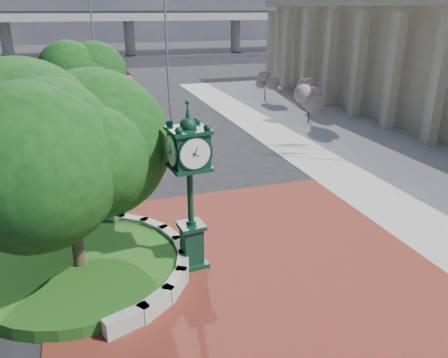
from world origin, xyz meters
TOP-DOWN VIEW (x-y plane):
  - ground at (0.00, 0.00)m, footprint 200.00×200.00m
  - plaza at (0.00, -1.00)m, footprint 12.00×12.00m
  - sidewalk at (16.00, 10.00)m, footprint 20.00×50.00m
  - planter_wall at (-2.71, -0.00)m, footprint 2.96×6.77m
  - grass_bed at (-5.00, 0.00)m, footprint 6.10×6.10m
  - overpass at (-0.22, 70.00)m, footprint 90.00×12.00m
  - tree_planter at (-5.00, 0.00)m, footprint 5.20×5.20m
  - tree_street at (-4.00, 18.00)m, footprint 4.40×4.40m
  - post_clock at (-1.53, -0.52)m, footprint 1.21×1.21m
  - parked_car at (0.16, 37.76)m, footprint 2.25×5.10m
  - street_lamp_near at (3.12, 25.15)m, footprint 2.06×0.81m
  - street_lamp_far at (-2.05, 41.29)m, footprint 2.23×0.50m
  - shrub_near at (11.20, 15.21)m, footprint 1.20×1.20m
  - shrub_mid at (13.36, 18.92)m, footprint 1.20×1.20m
  - shrub_far at (11.46, 23.89)m, footprint 1.20×1.20m

SIDE VIEW (x-z plane):
  - ground at x=0.00m, z-range 0.00..0.00m
  - plaza at x=0.00m, z-range 0.00..0.04m
  - sidewalk at x=16.00m, z-range 0.00..0.04m
  - grass_bed at x=-5.00m, z-range 0.00..0.40m
  - planter_wall at x=-2.71m, z-range 0.00..0.54m
  - parked_car at x=0.16m, z-range 0.00..1.71m
  - shrub_near at x=11.20m, z-range 0.49..2.69m
  - shrub_mid at x=13.36m, z-range 0.49..2.69m
  - shrub_far at x=11.46m, z-range 0.49..2.69m
  - post_clock at x=-1.53m, z-range 0.26..5.60m
  - tree_street at x=-4.00m, z-range 0.52..5.96m
  - tree_planter at x=-5.00m, z-range 0.56..6.89m
  - street_lamp_near at x=3.12m, z-range 0.81..10.26m
  - street_lamp_far at x=-2.05m, z-range 0.86..10.82m
  - overpass at x=-0.22m, z-range 2.79..10.29m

